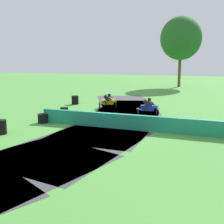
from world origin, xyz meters
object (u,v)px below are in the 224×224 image
motorcycle_lead_blue (148,107)px  tire_stack_extra_a (75,100)px  tire_stack_mid_b (43,118)px  tire_stack_far (64,110)px  tire_stack_mid_a (1,127)px  motorcycle_chase_yellow (109,101)px

motorcycle_lead_blue → tire_stack_extra_a: bearing=158.7°
tire_stack_mid_b → tire_stack_far: tire_stack_mid_b is taller
motorcycle_lead_blue → tire_stack_mid_a: bearing=-129.6°
tire_stack_far → tire_stack_mid_b: bearing=-81.5°
tire_stack_mid_b → tire_stack_far: (-0.56, 3.74, -0.10)m
motorcycle_lead_blue → tire_stack_mid_b: (-6.00, -4.71, -0.36)m
motorcycle_lead_blue → tire_stack_far: bearing=-171.5°
motorcycle_lead_blue → tire_stack_mid_a: 10.27m
tire_stack_mid_a → tire_stack_extra_a: same height
tire_stack_mid_b → motorcycle_chase_yellow: bearing=72.3°
tire_stack_far → motorcycle_lead_blue: bearing=8.5°
tire_stack_mid_a → tire_stack_extra_a: size_ratio=1.00×
motorcycle_lead_blue → tire_stack_mid_b: 7.64m
tire_stack_mid_b → motorcycle_lead_blue: bearing=38.2°
motorcycle_lead_blue → tire_stack_far: size_ratio=2.68×
motorcycle_lead_blue → tire_stack_mid_b: motorcycle_lead_blue is taller
tire_stack_extra_a → tire_stack_mid_a: bearing=-84.0°
tire_stack_mid_a → tire_stack_extra_a: 10.97m
motorcycle_chase_yellow → tire_stack_mid_b: 6.94m
tire_stack_far → tire_stack_extra_a: bearing=105.9°
tire_stack_extra_a → tire_stack_far: bearing=-74.1°
tire_stack_mid_a → tire_stack_mid_b: (0.54, 3.20, -0.10)m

